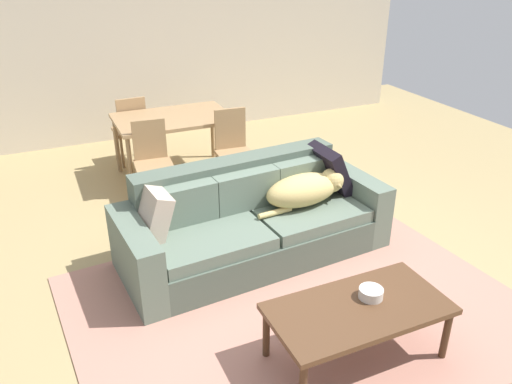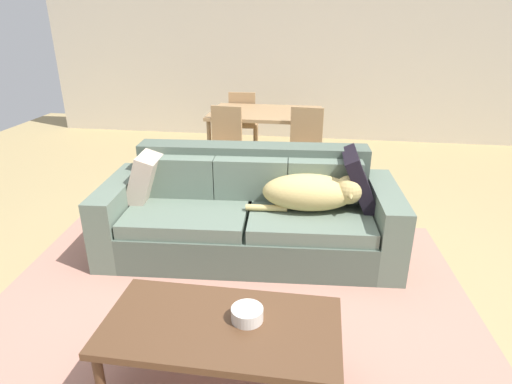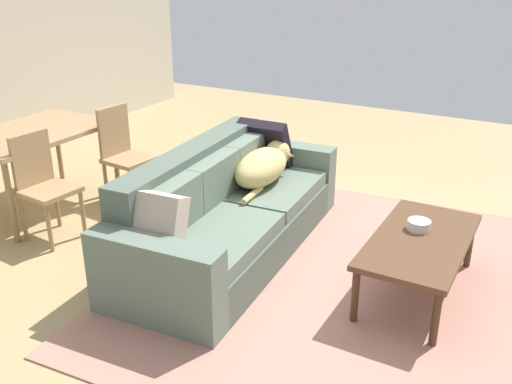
{
  "view_description": "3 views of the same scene",
  "coord_description": "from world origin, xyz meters",
  "px_view_note": "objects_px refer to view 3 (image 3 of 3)",
  "views": [
    {
      "loc": [
        -1.76,
        -3.39,
        2.58
      ],
      "look_at": [
        -0.11,
        0.28,
        0.63
      ],
      "focal_mm": 35.8,
      "sensor_mm": 36.0,
      "label": 1
    },
    {
      "loc": [
        0.41,
        -2.92,
        1.89
      ],
      "look_at": [
        -0.1,
        0.37,
        0.5
      ],
      "focal_mm": 30.29,
      "sensor_mm": 36.0,
      "label": 2
    },
    {
      "loc": [
        -3.63,
        -1.93,
        2.24
      ],
      "look_at": [
        -0.11,
        0.05,
        0.55
      ],
      "focal_mm": 39.93,
      "sensor_mm": 36.0,
      "label": 3
    }
  ],
  "objects_px": {
    "throw_pillow_by_right_arm": "(265,144)",
    "bowl_on_coffee_table": "(419,225)",
    "throw_pillow_by_left_arm": "(155,223)",
    "coffee_table": "(420,244)",
    "dining_table": "(32,138)",
    "dining_chair_near_right": "(123,151)",
    "couch": "(226,214)",
    "dining_chair_near_left": "(43,182)",
    "dog_on_left_cushion": "(264,165)"
  },
  "relations": [
    {
      "from": "dog_on_left_cushion",
      "to": "dining_chair_near_left",
      "type": "bearing_deg",
      "value": 120.83
    },
    {
      "from": "throw_pillow_by_left_arm",
      "to": "dining_chair_near_right",
      "type": "bearing_deg",
      "value": 47.82
    },
    {
      "from": "dog_on_left_cushion",
      "to": "throw_pillow_by_left_arm",
      "type": "xyz_separation_m",
      "value": [
        -1.41,
        0.05,
        0.03
      ]
    },
    {
      "from": "dining_table",
      "to": "dining_chair_near_right",
      "type": "distance_m",
      "value": 0.82
    },
    {
      "from": "throw_pillow_by_left_arm",
      "to": "coffee_table",
      "type": "distance_m",
      "value": 1.82
    },
    {
      "from": "throw_pillow_by_right_arm",
      "to": "dining_table",
      "type": "bearing_deg",
      "value": 118.27
    },
    {
      "from": "throw_pillow_by_right_arm",
      "to": "couch",
      "type": "bearing_deg",
      "value": -172.2
    },
    {
      "from": "throw_pillow_by_right_arm",
      "to": "coffee_table",
      "type": "xyz_separation_m",
      "value": [
        -0.78,
        -1.64,
        -0.25
      ]
    },
    {
      "from": "bowl_on_coffee_table",
      "to": "coffee_table",
      "type": "bearing_deg",
      "value": -158.79
    },
    {
      "from": "coffee_table",
      "to": "dining_table",
      "type": "distance_m",
      "value": 3.55
    },
    {
      "from": "dog_on_left_cushion",
      "to": "coffee_table",
      "type": "bearing_deg",
      "value": -110.23
    },
    {
      "from": "throw_pillow_by_left_arm",
      "to": "throw_pillow_by_right_arm",
      "type": "relative_size",
      "value": 0.86
    },
    {
      "from": "throw_pillow_by_left_arm",
      "to": "dining_chair_near_left",
      "type": "distance_m",
      "value": 1.5
    },
    {
      "from": "dining_chair_near_left",
      "to": "dining_chair_near_right",
      "type": "bearing_deg",
      "value": 1.35
    },
    {
      "from": "throw_pillow_by_left_arm",
      "to": "dining_table",
      "type": "height_order",
      "value": "throw_pillow_by_left_arm"
    },
    {
      "from": "couch",
      "to": "throw_pillow_by_right_arm",
      "type": "bearing_deg",
      "value": 3.5
    },
    {
      "from": "coffee_table",
      "to": "throw_pillow_by_left_arm",
      "type": "bearing_deg",
      "value": 123.37
    },
    {
      "from": "throw_pillow_by_left_arm",
      "to": "dining_chair_near_left",
      "type": "height_order",
      "value": "dining_chair_near_left"
    },
    {
      "from": "dining_table",
      "to": "dining_chair_near_right",
      "type": "height_order",
      "value": "dining_chair_near_right"
    },
    {
      "from": "throw_pillow_by_right_arm",
      "to": "coffee_table",
      "type": "distance_m",
      "value": 1.83
    },
    {
      "from": "bowl_on_coffee_table",
      "to": "dining_chair_near_left",
      "type": "distance_m",
      "value": 3.02
    },
    {
      "from": "dining_chair_near_left",
      "to": "dining_table",
      "type": "bearing_deg",
      "value": 58.71
    },
    {
      "from": "couch",
      "to": "throw_pillow_by_left_arm",
      "type": "height_order",
      "value": "couch"
    },
    {
      "from": "dog_on_left_cushion",
      "to": "coffee_table",
      "type": "relative_size",
      "value": 0.75
    },
    {
      "from": "couch",
      "to": "dining_chair_near_right",
      "type": "bearing_deg",
      "value": 70.31
    },
    {
      "from": "throw_pillow_by_right_arm",
      "to": "coffee_table",
      "type": "height_order",
      "value": "throw_pillow_by_right_arm"
    },
    {
      "from": "coffee_table",
      "to": "dining_table",
      "type": "relative_size",
      "value": 0.89
    },
    {
      "from": "throw_pillow_by_right_arm",
      "to": "bowl_on_coffee_table",
      "type": "relative_size",
      "value": 2.83
    },
    {
      "from": "throw_pillow_by_left_arm",
      "to": "dining_chair_near_right",
      "type": "distance_m",
      "value": 1.9
    },
    {
      "from": "bowl_on_coffee_table",
      "to": "dining_table",
      "type": "distance_m",
      "value": 3.5
    },
    {
      "from": "dining_table",
      "to": "dining_chair_near_left",
      "type": "height_order",
      "value": "dining_chair_near_left"
    },
    {
      "from": "dining_chair_near_right",
      "to": "throw_pillow_by_left_arm",
      "type": "bearing_deg",
      "value": -127.34
    },
    {
      "from": "dining_table",
      "to": "dining_chair_near_right",
      "type": "relative_size",
      "value": 1.45
    },
    {
      "from": "throw_pillow_by_right_arm",
      "to": "dining_chair_near_right",
      "type": "height_order",
      "value": "dining_chair_near_right"
    },
    {
      "from": "throw_pillow_by_right_arm",
      "to": "dining_table",
      "type": "distance_m",
      "value": 2.14
    },
    {
      "from": "dog_on_left_cushion",
      "to": "dining_chair_near_right",
      "type": "xyz_separation_m",
      "value": [
        -0.14,
        1.45,
        -0.07
      ]
    },
    {
      "from": "couch",
      "to": "bowl_on_coffee_table",
      "type": "bearing_deg",
      "value": -85.4
    },
    {
      "from": "throw_pillow_by_left_arm",
      "to": "bowl_on_coffee_table",
      "type": "relative_size",
      "value": 2.44
    },
    {
      "from": "throw_pillow_by_right_arm",
      "to": "dining_chair_near_left",
      "type": "height_order",
      "value": "dining_chair_near_left"
    },
    {
      "from": "throw_pillow_by_right_arm",
      "to": "dining_chair_near_right",
      "type": "xyz_separation_m",
      "value": [
        -0.5,
        1.27,
        -0.13
      ]
    },
    {
      "from": "bowl_on_coffee_table",
      "to": "dining_chair_near_right",
      "type": "relative_size",
      "value": 0.18
    },
    {
      "from": "dog_on_left_cushion",
      "to": "throw_pillow_by_right_arm",
      "type": "xyz_separation_m",
      "value": [
        0.36,
        0.18,
        0.06
      ]
    },
    {
      "from": "dining_chair_near_right",
      "to": "dining_chair_near_left",
      "type": "bearing_deg",
      "value": -178.65
    },
    {
      "from": "couch",
      "to": "dining_chair_near_right",
      "type": "distance_m",
      "value": 1.46
    },
    {
      "from": "throw_pillow_by_left_arm",
      "to": "coffee_table",
      "type": "relative_size",
      "value": 0.33
    },
    {
      "from": "dining_chair_near_left",
      "to": "dog_on_left_cushion",
      "type": "bearing_deg",
      "value": -50.04
    },
    {
      "from": "bowl_on_coffee_table",
      "to": "dining_table",
      "type": "relative_size",
      "value": 0.12
    },
    {
      "from": "throw_pillow_by_left_arm",
      "to": "bowl_on_coffee_table",
      "type": "height_order",
      "value": "throw_pillow_by_left_arm"
    },
    {
      "from": "couch",
      "to": "bowl_on_coffee_table",
      "type": "relative_size",
      "value": 14.9
    },
    {
      "from": "throw_pillow_by_left_arm",
      "to": "throw_pillow_by_right_arm",
      "type": "distance_m",
      "value": 1.77
    }
  ]
}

